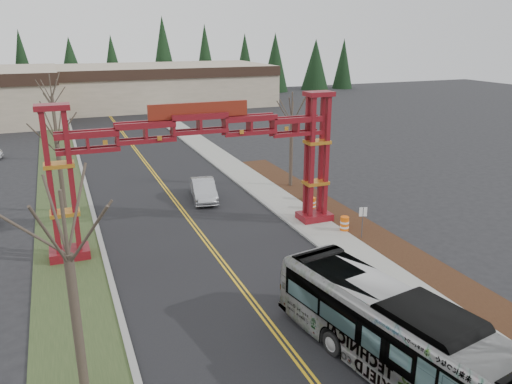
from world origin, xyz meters
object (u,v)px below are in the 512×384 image
street_sign (363,217)px  barrel_mid (312,204)px  bare_tree_median_far (52,97)px  transit_bus (401,338)px  gateway_arch (200,146)px  bare_tree_median_near (68,255)px  retail_building_east (160,85)px  barrel_south (344,224)px  bare_tree_right_far (292,117)px  barrel_north (307,195)px  bare_tree_median_mid (56,138)px  silver_sedan (203,190)px

street_sign → barrel_mid: (-0.34, 5.99, -1.05)m
street_sign → bare_tree_median_far: bearing=120.7°
transit_bus → barrel_mid: transit_bus is taller
gateway_arch → bare_tree_median_near: bearing=-122.8°
retail_building_east → transit_bus: 77.96m
gateway_arch → retail_building_east: bearing=80.8°
bare_tree_median_far → barrel_south: bare_tree_median_far is taller
bare_tree_right_far → barrel_south: bare_tree_right_far is taller
transit_bus → barrel_mid: 18.67m
barrel_mid → barrel_north: (0.61, 2.03, 0.01)m
retail_building_east → bare_tree_median_near: bare_tree_median_near is taller
bare_tree_median_mid → barrel_north: bearing=-13.9°
retail_building_east → bare_tree_median_far: (-18.00, -36.83, 2.92)m
transit_bus → barrel_south: 14.41m
gateway_arch → transit_bus: bearing=-78.7°
silver_sedan → bare_tree_median_mid: (-10.19, 1.03, 4.65)m
street_sign → transit_bus: bearing=-117.5°
retail_building_east → barrel_south: retail_building_east is taller
bare_tree_median_near → barrel_south: (16.87, 9.91, -5.02)m
bare_tree_right_far → bare_tree_median_mid: bearing=178.6°
gateway_arch → street_sign: bearing=-23.2°
bare_tree_median_near → barrel_mid: (16.90, 14.46, -5.07)m
retail_building_east → street_sign: 65.95m
transit_bus → bare_tree_median_mid: bearing=104.8°
bare_tree_median_mid → barrel_south: (16.87, -10.92, -4.93)m
transit_bus → bare_tree_median_mid: size_ratio=1.57×
silver_sedan → barrel_mid: size_ratio=5.05×
bare_tree_median_far → barrel_north: bearing=-50.3°
barrel_south → bare_tree_median_mid: bearing=147.1°
bare_tree_median_near → barrel_mid: bearing=40.5°
gateway_arch → bare_tree_median_far: bearing=107.7°
gateway_arch → bare_tree_median_far: 26.37m
bare_tree_right_far → barrel_mid: bare_tree_right_far is taller
gateway_arch → bare_tree_median_far: (-8.00, 25.12, 0.45)m
barrel_mid → bare_tree_median_far: bearing=126.2°
transit_bus → bare_tree_median_mid: bare_tree_median_mid is taller
gateway_arch → bare_tree_median_mid: (-8.00, 8.41, -0.52)m
transit_bus → bare_tree_median_far: (-11.13, 40.80, 4.77)m
barrel_north → bare_tree_median_mid: bearing=166.1°
transit_bus → barrel_mid: size_ratio=12.36×
bare_tree_right_far → barrel_south: size_ratio=7.46×
barrel_mid → bare_tree_median_mid: bearing=159.3°
barrel_mid → street_sign: bearing=-86.8°
bare_tree_median_near → bare_tree_right_far: (18.00, 20.40, 0.39)m
transit_bus → bare_tree_median_far: 42.56m
bare_tree_median_near → barrel_north: size_ratio=7.91×
gateway_arch → transit_bus: size_ratio=1.52×
bare_tree_median_mid → bare_tree_median_far: bearing=90.0°
silver_sedan → gateway_arch: bearing=-97.1°
bare_tree_median_near → bare_tree_median_mid: size_ratio=1.02×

